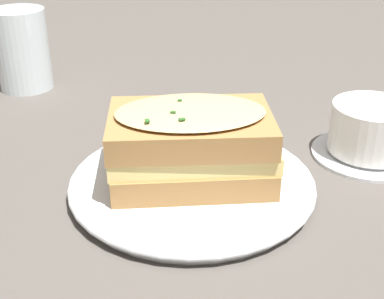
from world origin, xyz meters
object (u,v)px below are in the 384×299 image
at_px(sandwich, 191,145).
at_px(water_glass, 22,50).
at_px(dinner_plate, 192,183).
at_px(teacup_with_saucer, 372,133).

xyz_separation_m(sandwich, water_glass, (-0.10, -0.37, 0.01)).
bearing_deg(dinner_plate, water_glass, -104.77).
relative_size(sandwich, teacup_with_saucer, 1.33).
xyz_separation_m(sandwich, teacup_with_saucer, (-0.17, 0.12, -0.02)).
height_order(teacup_with_saucer, water_glass, water_glass).
height_order(sandwich, teacup_with_saucer, sandwich).
relative_size(dinner_plate, teacup_with_saucer, 1.77).
height_order(dinner_plate, teacup_with_saucer, teacup_with_saucer).
bearing_deg(water_glass, sandwich, 75.11).
xyz_separation_m(dinner_plate, water_glass, (-0.10, -0.37, 0.05)).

